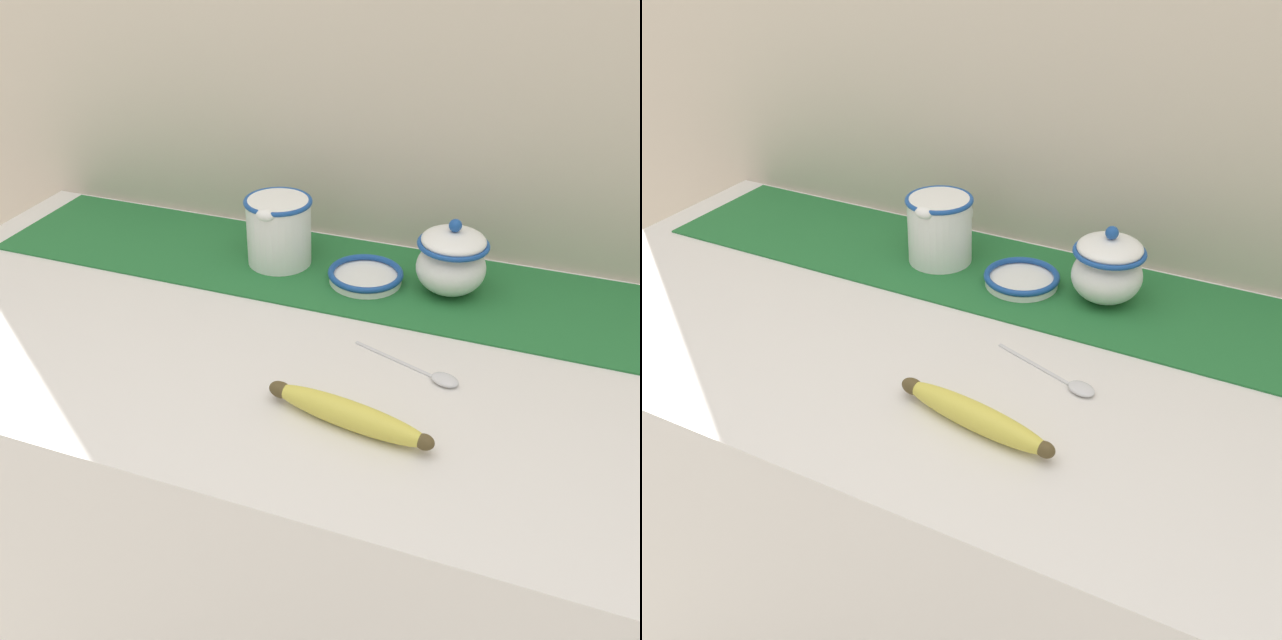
% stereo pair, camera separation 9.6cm
% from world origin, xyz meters
% --- Properties ---
extents(countertop, '(1.43, 0.65, 0.87)m').
position_xyz_m(countertop, '(0.00, 0.00, 0.44)').
color(countertop, silver).
rests_on(countertop, ground_plane).
extents(back_wall, '(2.23, 0.04, 2.40)m').
position_xyz_m(back_wall, '(0.00, 0.35, 1.20)').
color(back_wall, beige).
rests_on(back_wall, ground_plane).
extents(table_runner, '(1.32, 0.25, 0.00)m').
position_xyz_m(table_runner, '(0.00, 0.19, 0.87)').
color(table_runner, '#236B33').
rests_on(table_runner, countertop).
extents(cream_pitcher, '(0.11, 0.13, 0.12)m').
position_xyz_m(cream_pitcher, '(-0.16, 0.19, 0.94)').
color(cream_pitcher, white).
rests_on(cream_pitcher, countertop).
extents(sugar_bowl, '(0.11, 0.11, 0.12)m').
position_xyz_m(sugar_bowl, '(0.12, 0.19, 0.93)').
color(sugar_bowl, white).
rests_on(sugar_bowl, countertop).
extents(small_dish, '(0.12, 0.12, 0.02)m').
position_xyz_m(small_dish, '(-0.01, 0.17, 0.89)').
color(small_dish, white).
rests_on(small_dish, countertop).
extents(banana, '(0.22, 0.07, 0.03)m').
position_xyz_m(banana, '(0.08, -0.17, 0.89)').
color(banana, '#DBCC4C').
rests_on(banana, countertop).
extents(spoon, '(0.16, 0.07, 0.01)m').
position_xyz_m(spoon, '(0.16, -0.04, 0.88)').
color(spoon, silver).
rests_on(spoon, countertop).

